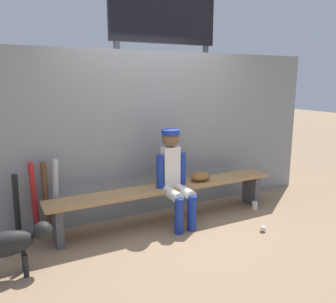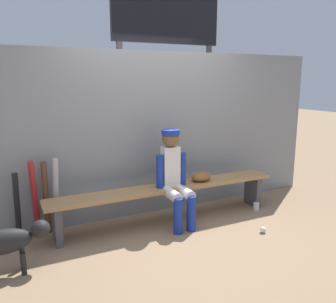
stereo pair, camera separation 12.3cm
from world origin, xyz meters
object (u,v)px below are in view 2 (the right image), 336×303
(scoreboard, at_px, (170,38))
(dugout_bench, at_px, (168,193))
(baseball_glove, at_px, (201,177))
(bat_aluminum_red, at_px, (35,198))
(bat_aluminum_silver, at_px, (56,196))
(player_seated, at_px, (175,174))
(bat_aluminum_black, at_px, (17,207))
(cup_on_ground, at_px, (256,206))
(dog, at_px, (9,241))
(bat_wood_dark, at_px, (46,198))
(baseball, at_px, (263,230))
(cup_on_bench, at_px, (177,179))

(scoreboard, bearing_deg, dugout_bench, -117.42)
(baseball_glove, height_order, bat_aluminum_red, bat_aluminum_red)
(scoreboard, bearing_deg, bat_aluminum_silver, -150.81)
(player_seated, relative_size, bat_aluminum_black, 1.48)
(dugout_bench, bearing_deg, player_seated, -72.29)
(cup_on_ground, height_order, dog, dog)
(bat_aluminum_black, bearing_deg, bat_aluminum_silver, 1.81)
(baseball_glove, relative_size, scoreboard, 0.08)
(dugout_bench, distance_m, bat_wood_dark, 1.48)
(bat_aluminum_red, relative_size, bat_aluminum_black, 1.15)
(bat_aluminum_silver, bearing_deg, baseball, -25.99)
(bat_wood_dark, distance_m, cup_on_bench, 1.62)
(baseball, height_order, scoreboard, scoreboard)
(bat_aluminum_silver, relative_size, bat_aluminum_red, 1.00)
(bat_wood_dark, bearing_deg, scoreboard, 27.13)
(bat_wood_dark, height_order, cup_on_ground, bat_wood_dark)
(baseball_glove, height_order, dog, baseball_glove)
(player_seated, distance_m, baseball_glove, 0.48)
(bat_aluminum_black, bearing_deg, player_seated, -11.29)
(cup_on_bench, bearing_deg, dog, -165.76)
(baseball_glove, distance_m, cup_on_ground, 0.95)
(dugout_bench, xyz_separation_m, player_seated, (0.04, -0.11, 0.28))
(cup_on_ground, relative_size, scoreboard, 0.03)
(cup_on_bench, distance_m, scoreboard, 2.44)
(bat_aluminum_black, distance_m, scoreboard, 3.45)
(player_seated, relative_size, cup_on_ground, 10.96)
(bat_aluminum_black, distance_m, baseball, 2.88)
(bat_aluminum_red, relative_size, scoreboard, 0.27)
(bat_wood_dark, bearing_deg, bat_aluminum_red, 176.72)
(player_seated, height_order, bat_aluminum_black, player_seated)
(player_seated, height_order, scoreboard, scoreboard)
(cup_on_bench, bearing_deg, dugout_bench, -161.62)
(bat_wood_dark, xyz_separation_m, bat_aluminum_red, (-0.12, 0.01, 0.02))
(bat_aluminum_silver, bearing_deg, player_seated, -15.17)
(bat_aluminum_black, xyz_separation_m, baseball, (2.64, -1.07, -0.37))
(bat_aluminum_red, xyz_separation_m, scoreboard, (2.31, 1.11, 1.99))
(baseball_glove, relative_size, bat_aluminum_red, 0.30)
(baseball_glove, height_order, cup_on_ground, baseball_glove)
(baseball, relative_size, cup_on_ground, 0.67)
(bat_aluminum_black, bearing_deg, dugout_bench, -7.98)
(player_seated, distance_m, baseball, 1.26)
(baseball_glove, relative_size, cup_on_ground, 2.55)
(player_seated, bearing_deg, dog, -169.56)
(cup_on_bench, xyz_separation_m, dog, (-2.03, -0.51, -0.20))
(baseball_glove, relative_size, bat_aluminum_silver, 0.30)
(cup_on_ground, height_order, scoreboard, scoreboard)
(baseball, distance_m, cup_on_ground, 0.74)
(dugout_bench, height_order, dog, dog)
(bat_aluminum_silver, height_order, cup_on_ground, bat_aluminum_silver)
(baseball_glove, distance_m, cup_on_bench, 0.35)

